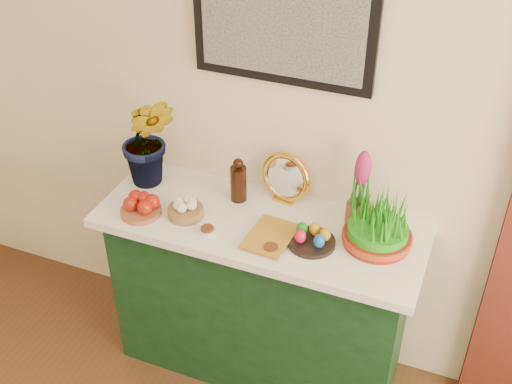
% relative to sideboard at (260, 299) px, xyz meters
% --- Properties ---
extents(sideboard, '(1.30, 0.45, 0.85)m').
position_rel_sideboard_xyz_m(sideboard, '(0.00, 0.00, 0.00)').
color(sideboard, '#163D1D').
rests_on(sideboard, ground).
extents(tablecloth, '(1.40, 0.55, 0.04)m').
position_rel_sideboard_xyz_m(tablecloth, '(0.00, 0.00, 0.45)').
color(tablecloth, white).
rests_on(tablecloth, sideboard).
extents(hyacinth_green, '(0.35, 0.32, 0.59)m').
position_rel_sideboard_xyz_m(hyacinth_green, '(-0.56, 0.08, 0.76)').
color(hyacinth_green, '#277B1D').
rests_on(hyacinth_green, tablecloth).
extents(apple_bowl, '(0.22, 0.22, 0.09)m').
position_rel_sideboard_xyz_m(apple_bowl, '(-0.49, -0.15, 0.50)').
color(apple_bowl, '#97522F').
rests_on(apple_bowl, tablecloth).
extents(garlic_basket, '(0.17, 0.17, 0.09)m').
position_rel_sideboard_xyz_m(garlic_basket, '(-0.31, -0.09, 0.50)').
color(garlic_basket, '#96663C').
rests_on(garlic_basket, tablecloth).
extents(vinegar_cruet, '(0.07, 0.07, 0.21)m').
position_rel_sideboard_xyz_m(vinegar_cruet, '(-0.15, 0.11, 0.56)').
color(vinegar_cruet, black).
rests_on(vinegar_cruet, tablecloth).
extents(mirror, '(0.24, 0.09, 0.24)m').
position_rel_sideboard_xyz_m(mirror, '(0.04, 0.18, 0.58)').
color(mirror, gold).
rests_on(mirror, tablecloth).
extents(book, '(0.18, 0.24, 0.03)m').
position_rel_sideboard_xyz_m(book, '(-0.00, -0.09, 0.48)').
color(book, '#BC7E24').
rests_on(book, tablecloth).
extents(spice_dish_left, '(0.07, 0.07, 0.03)m').
position_rel_sideboard_xyz_m(spice_dish_left, '(-0.17, -0.16, 0.48)').
color(spice_dish_left, silver).
rests_on(spice_dish_left, tablecloth).
extents(spice_dish_right, '(0.07, 0.07, 0.03)m').
position_rel_sideboard_xyz_m(spice_dish_right, '(0.11, -0.17, 0.48)').
color(spice_dish_right, silver).
rests_on(spice_dish_right, tablecloth).
extents(egg_plate, '(0.25, 0.25, 0.08)m').
position_rel_sideboard_xyz_m(egg_plate, '(0.25, -0.07, 0.49)').
color(egg_plate, black).
rests_on(egg_plate, tablecloth).
extents(hyacinth_pink, '(0.11, 0.11, 0.35)m').
position_rel_sideboard_xyz_m(hyacinth_pink, '(0.38, 0.15, 0.62)').
color(hyacinth_pink, brown).
rests_on(hyacinth_pink, tablecloth).
extents(wheatgrass_sabzeh, '(0.28, 0.28, 0.23)m').
position_rel_sideboard_xyz_m(wheatgrass_sabzeh, '(0.49, 0.04, 0.57)').
color(wheatgrass_sabzeh, maroon).
rests_on(wheatgrass_sabzeh, tablecloth).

